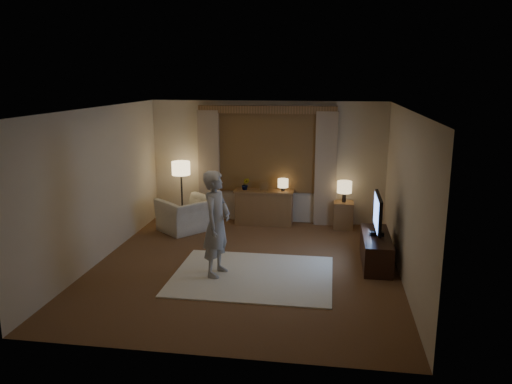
% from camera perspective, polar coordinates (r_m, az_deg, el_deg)
% --- Properties ---
extents(room, '(5.04, 5.54, 2.64)m').
position_cam_1_polar(room, '(8.49, -0.70, 1.13)').
color(room, brown).
rests_on(room, ground).
extents(rug, '(2.50, 2.00, 0.02)m').
position_cam_1_polar(rug, '(8.02, -0.38, -9.53)').
color(rug, '#F0E7C9').
rests_on(rug, floor).
extents(sideboard, '(1.20, 0.40, 0.70)m').
position_cam_1_polar(sideboard, '(10.64, 0.92, -1.86)').
color(sideboard, brown).
rests_on(sideboard, floor).
extents(picture_frame, '(0.16, 0.02, 0.20)m').
position_cam_1_polar(picture_frame, '(10.53, 0.93, 0.51)').
color(picture_frame, brown).
rests_on(picture_frame, sideboard).
extents(plant, '(0.16, 0.13, 0.30)m').
position_cam_1_polar(plant, '(10.58, -1.21, 0.84)').
color(plant, '#999999').
rests_on(plant, sideboard).
extents(table_lamp_sideboard, '(0.22, 0.22, 0.30)m').
position_cam_1_polar(table_lamp_sideboard, '(10.47, 3.10, 0.96)').
color(table_lamp_sideboard, black).
rests_on(table_lamp_sideboard, sideboard).
extents(floor_lamp, '(0.39, 0.39, 1.33)m').
position_cam_1_polar(floor_lamp, '(10.71, -8.56, 2.32)').
color(floor_lamp, black).
rests_on(floor_lamp, floor).
extents(armchair, '(1.35, 1.37, 0.67)m').
position_cam_1_polar(armchair, '(10.29, -7.84, -2.58)').
color(armchair, beige).
rests_on(armchair, floor).
extents(side_table, '(0.40, 0.40, 0.56)m').
position_cam_1_polar(side_table, '(10.52, 9.95, -2.62)').
color(side_table, brown).
rests_on(side_table, floor).
extents(table_lamp_side, '(0.30, 0.30, 0.44)m').
position_cam_1_polar(table_lamp_side, '(10.38, 10.07, 0.50)').
color(table_lamp_side, black).
rests_on(table_lamp_side, side_table).
extents(tv_stand, '(0.45, 1.40, 0.50)m').
position_cam_1_polar(tv_stand, '(8.67, 13.53, -6.43)').
color(tv_stand, black).
rests_on(tv_stand, floor).
extents(tv, '(0.23, 0.96, 0.69)m').
position_cam_1_polar(tv, '(8.48, 13.74, -2.40)').
color(tv, black).
rests_on(tv, tv_stand).
extents(person, '(0.51, 0.68, 1.67)m').
position_cam_1_polar(person, '(7.80, -4.53, -3.61)').
color(person, gray).
rests_on(person, rug).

